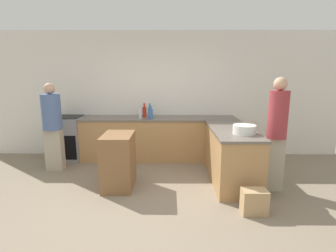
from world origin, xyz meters
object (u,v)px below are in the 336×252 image
object	(u,v)px
island_table	(119,161)
hot_sauce_bottle	(144,112)
range_oven	(69,138)
water_bottle_blue	(151,113)
vinegar_bottle_clear	(140,114)
person_by_range	(52,124)
person_at_peninsula	(277,130)
dish_soap_bottle	(150,111)
paper_bag	(254,202)
mixing_bowl	(244,129)

from	to	relation	value
island_table	hot_sauce_bottle	world-z (taller)	hot_sauce_bottle
range_oven	water_bottle_blue	xyz separation A→B (m)	(1.77, -0.19, 0.56)
range_oven	vinegar_bottle_clear	bearing A→B (deg)	-5.83
island_table	vinegar_bottle_clear	xyz separation A→B (m)	(0.21, 1.29, 0.57)
vinegar_bottle_clear	person_by_range	xyz separation A→B (m)	(-1.57, -0.55, -0.11)
island_table	person_at_peninsula	bearing A→B (deg)	-2.27
range_oven	person_by_range	distance (m)	0.83
person_by_range	dish_soap_bottle	bearing A→B (deg)	26.60
dish_soap_bottle	paper_bag	size ratio (longest dim) A/B	0.82
hot_sauce_bottle	paper_bag	bearing A→B (deg)	-54.38
person_by_range	person_at_peninsula	distance (m)	3.89
person_by_range	paper_bag	size ratio (longest dim) A/B	5.02
island_table	range_oven	bearing A→B (deg)	132.71
mixing_bowl	dish_soap_bottle	world-z (taller)	dish_soap_bottle
range_oven	person_by_range	bearing A→B (deg)	-91.28
island_table	hot_sauce_bottle	size ratio (longest dim) A/B	2.97
range_oven	person_at_peninsula	bearing A→B (deg)	-22.26
water_bottle_blue	dish_soap_bottle	bearing A→B (deg)	97.05
range_oven	dish_soap_bottle	xyz separation A→B (m)	(1.73, 0.17, 0.55)
range_oven	dish_soap_bottle	bearing A→B (deg)	5.58
mixing_bowl	hot_sauce_bottle	size ratio (longest dim) A/B	1.18
range_oven	dish_soap_bottle	size ratio (longest dim) A/B	3.39
person_by_range	paper_bag	world-z (taller)	person_by_range
range_oven	mixing_bowl	bearing A→B (deg)	-25.00
range_oven	water_bottle_blue	distance (m)	1.87
vinegar_bottle_clear	person_at_peninsula	world-z (taller)	person_at_peninsula
water_bottle_blue	person_at_peninsula	xyz separation A→B (m)	(2.01, -1.36, -0.04)
dish_soap_bottle	hot_sauce_bottle	distance (m)	0.18
island_table	vinegar_bottle_clear	distance (m)	1.43
hot_sauce_bottle	paper_bag	distance (m)	2.95
mixing_bowl	vinegar_bottle_clear	world-z (taller)	vinegar_bottle_clear
range_oven	person_by_range	world-z (taller)	person_by_range
person_by_range	paper_bag	xyz separation A→B (m)	(3.28, -1.57, -0.72)
vinegar_bottle_clear	paper_bag	distance (m)	2.85
water_bottle_blue	paper_bag	distance (m)	2.70
dish_soap_bottle	person_at_peninsula	size ratio (longest dim) A/B	0.15
range_oven	island_table	world-z (taller)	range_oven
mixing_bowl	paper_bag	size ratio (longest dim) A/B	1.06
island_table	dish_soap_bottle	distance (m)	1.76
water_bottle_blue	paper_bag	size ratio (longest dim) A/B	0.83
mixing_bowl	hot_sauce_bottle	bearing A→B (deg)	137.07
vinegar_bottle_clear	paper_bag	bearing A→B (deg)	-50.97
vinegar_bottle_clear	person_at_peninsula	size ratio (longest dim) A/B	0.14
island_table	water_bottle_blue	bearing A→B (deg)	71.11
paper_bag	person_at_peninsula	bearing A→B (deg)	54.51
island_table	mixing_bowl	size ratio (longest dim) A/B	2.51
hot_sauce_bottle	person_at_peninsula	world-z (taller)	person_at_peninsula
range_oven	paper_bag	world-z (taller)	range_oven
vinegar_bottle_clear	mixing_bowl	bearing A→B (deg)	-38.31
person_at_peninsula	water_bottle_blue	bearing A→B (deg)	146.05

